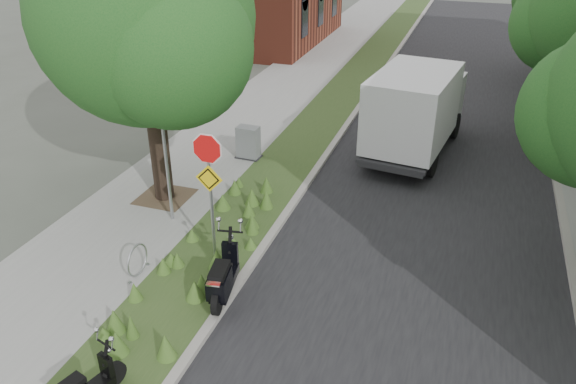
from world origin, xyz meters
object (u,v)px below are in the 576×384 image
(sign_assembly, at_px, (209,172))
(box_truck, at_px, (416,107))
(scooter_far, at_px, (222,282))
(utility_cabinet, at_px, (248,143))

(sign_assembly, distance_m, box_truck, 8.57)
(scooter_far, distance_m, utility_cabinet, 7.18)
(sign_assembly, xyz_separation_m, box_truck, (3.50, 7.79, -0.73))
(scooter_far, xyz_separation_m, box_truck, (2.66, 9.14, 1.04))
(sign_assembly, relative_size, utility_cabinet, 3.10)
(scooter_far, height_order, utility_cabinet, utility_cabinet)
(sign_assembly, distance_m, scooter_far, 2.38)
(scooter_far, height_order, box_truck, box_truck)
(sign_assembly, height_order, box_truck, sign_assembly)
(box_truck, bearing_deg, scooter_far, -106.24)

